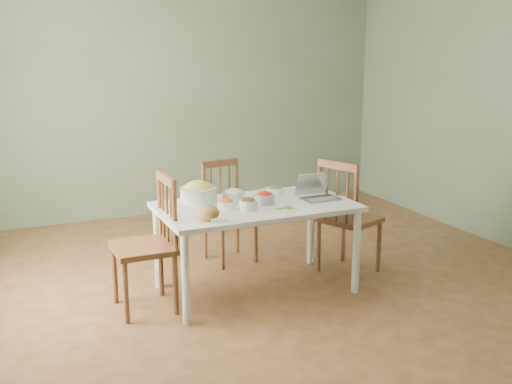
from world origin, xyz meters
name	(u,v)px	position (x,y,z in m)	size (l,w,h in m)	color
floor	(274,282)	(0.00, 0.00, 0.00)	(5.00, 5.00, 0.00)	#55381A
wall_back	(181,97)	(0.00, 2.50, 1.35)	(5.00, 0.00, 2.70)	slate
wall_right	(512,109)	(2.50, 0.00, 1.35)	(0.00, 5.00, 2.70)	slate
dining_table	(256,248)	(-0.20, -0.08, 0.36)	(1.54, 0.87, 0.72)	white
chair_far	(230,213)	(-0.14, 0.65, 0.46)	(0.40, 0.39, 0.92)	#522C17
chair_left	(143,244)	(-1.11, -0.07, 0.51)	(0.45, 0.43, 1.02)	#522C17
chair_right	(350,216)	(0.71, -0.03, 0.50)	(0.45, 0.43, 1.01)	#522C17
bread_boule	(208,213)	(-0.70, -0.35, 0.78)	(0.17, 0.17, 0.11)	#AD713D
butter_stick	(220,220)	(-0.64, -0.44, 0.74)	(0.12, 0.04, 0.03)	beige
bowl_squash	(198,192)	(-0.59, 0.16, 0.81)	(0.29, 0.29, 0.17)	#BFBC58
bowl_carrot	(227,204)	(-0.46, -0.11, 0.76)	(0.14, 0.14, 0.08)	orange
bowl_onion	(234,195)	(-0.31, 0.11, 0.77)	(0.18, 0.18, 0.10)	#C4B599
bowl_mushroom	(248,204)	(-0.32, -0.20, 0.77)	(0.14, 0.14, 0.09)	#392312
bowl_redpep	(264,198)	(-0.13, -0.08, 0.77)	(0.16, 0.16, 0.10)	#B11F00
bowl_broccoli	(275,190)	(0.07, 0.13, 0.76)	(0.13, 0.13, 0.08)	#144413
flatbread	(271,191)	(0.09, 0.24, 0.73)	(0.21, 0.21, 0.02)	tan
basil_bunch	(284,207)	(-0.05, -0.28, 0.73)	(0.17, 0.17, 0.02)	#1D8114
laptop	(321,188)	(0.34, -0.16, 0.82)	(0.30, 0.27, 0.20)	#BABABF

